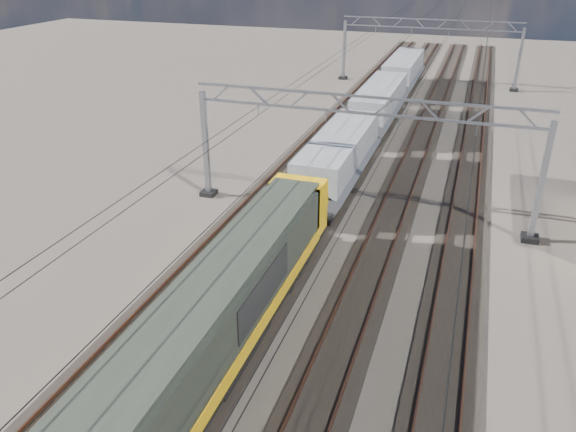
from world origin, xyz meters
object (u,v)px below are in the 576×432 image
(hopper_wagon_third, at_px, (403,71))
(catenary_gantry_mid, at_px, (359,153))
(locomotive, at_px, (221,311))
(hopper_wagon_mid, at_px, (379,103))
(catenary_gantry_far, at_px, (428,49))
(hopper_wagon_lead, at_px, (339,157))

(hopper_wagon_third, bearing_deg, catenary_gantry_mid, -86.42)
(locomotive, bearing_deg, hopper_wagon_third, 90.00)
(hopper_wagon_mid, bearing_deg, catenary_gantry_far, 83.75)
(catenary_gantry_far, relative_size, hopper_wagon_lead, 1.53)
(hopper_wagon_lead, bearing_deg, catenary_gantry_mid, -60.57)
(hopper_wagon_lead, bearing_deg, hopper_wagon_third, 90.00)
(locomotive, bearing_deg, hopper_wagon_lead, 90.00)
(locomotive, distance_m, hopper_wagon_lead, 17.70)
(catenary_gantry_far, bearing_deg, catenary_gantry_mid, -90.00)
(hopper_wagon_lead, distance_m, hopper_wagon_third, 28.40)
(locomotive, relative_size, hopper_wagon_lead, 1.62)
(locomotive, height_order, hopper_wagon_third, locomotive)
(hopper_wagon_lead, bearing_deg, locomotive, -90.00)
(catenary_gantry_mid, height_order, hopper_wagon_lead, catenary_gantry_mid)
(catenary_gantry_mid, xyz_separation_m, locomotive, (-2.00, -14.15, -1.58))
(hopper_wagon_mid, distance_m, hopper_wagon_third, 14.20)
(catenary_gantry_mid, distance_m, hopper_wagon_lead, 4.40)
(catenary_gantry_mid, relative_size, hopper_wagon_mid, 1.53)
(hopper_wagon_lead, xyz_separation_m, hopper_wagon_mid, (0.00, 14.20, 0.00))
(hopper_wagon_lead, distance_m, hopper_wagon_mid, 14.20)
(catenary_gantry_mid, relative_size, locomotive, 0.94)
(catenary_gantry_mid, bearing_deg, hopper_wagon_lead, 119.43)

